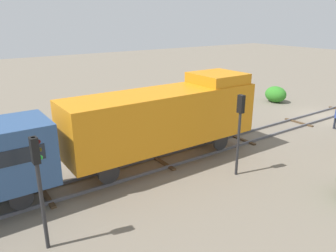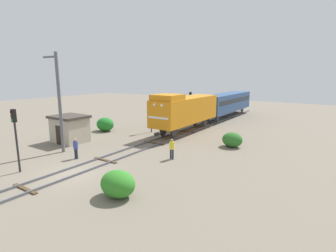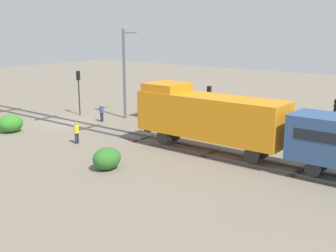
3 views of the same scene
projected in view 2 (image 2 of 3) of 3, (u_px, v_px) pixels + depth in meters
ground_plane at (71, 173)px, 18.47m from camera, size 116.26×116.26×0.00m
railway_track at (71, 172)px, 18.45m from camera, size 2.40×77.51×0.16m
locomotive at (185, 109)px, 30.78m from camera, size 2.90×11.60×4.60m
passenger_car_leading at (227, 102)px, 41.67m from camera, size 2.84×14.00×3.66m
traffic_signal_near at (15, 129)px, 18.06m from camera, size 0.32×0.34×4.52m
traffic_signal_mid at (151, 108)px, 30.91m from camera, size 0.32×0.34×4.28m
traffic_signal_far at (190, 101)px, 38.99m from camera, size 0.32×0.34×4.23m
worker_near_track at (76, 147)px, 21.43m from camera, size 0.38×0.38×1.70m
worker_by_signal at (172, 147)px, 21.32m from camera, size 0.38×0.38×1.70m
catenary_mast at (59, 101)px, 22.67m from camera, size 1.94×0.28×8.70m
relay_hut at (70, 129)px, 26.72m from camera, size 3.50×2.90×2.74m
bush_near at (69, 130)px, 28.32m from camera, size 2.43×1.99×1.77m
bush_mid at (105, 124)px, 31.95m from camera, size 2.27×1.85×1.65m
bush_far at (118, 184)px, 14.78m from camera, size 2.12×1.74×1.55m
bush_back at (232, 140)px, 24.97m from camera, size 1.94×1.59×1.41m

